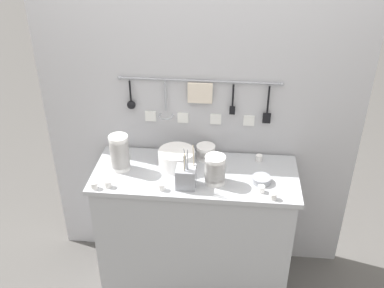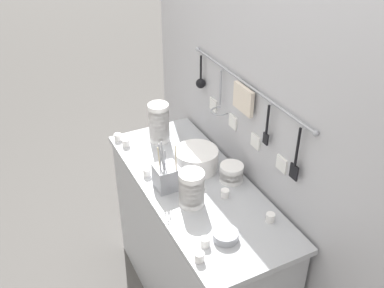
# 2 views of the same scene
# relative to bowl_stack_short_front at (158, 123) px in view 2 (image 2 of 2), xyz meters

# --- Properties ---
(counter) EXTENTS (1.28, 0.52, 0.91)m
(counter) POSITION_rel_bowl_stack_short_front_xyz_m (0.47, 0.00, -0.57)
(counter) COLOR #ADAFB5
(counter) RESTS_ON ground
(back_wall) EXTENTS (2.08, 0.11, 1.97)m
(back_wall) POSITION_rel_bowl_stack_short_front_xyz_m (0.47, 0.30, -0.04)
(back_wall) COLOR #B2B2B7
(back_wall) RESTS_ON ground
(bowl_stack_short_front) EXTENTS (0.12, 0.12, 0.24)m
(bowl_stack_short_front) POSITION_rel_bowl_stack_short_front_xyz_m (0.00, 0.00, 0.00)
(bowl_stack_short_front) COLOR white
(bowl_stack_short_front) RESTS_ON counter
(bowl_stack_back_corner) EXTENTS (0.12, 0.12, 0.09)m
(bowl_stack_back_corner) POSITION_rel_bowl_stack_short_front_xyz_m (0.52, 0.18, -0.07)
(bowl_stack_back_corner) COLOR white
(bowl_stack_back_corner) RESTS_ON counter
(bowl_stack_tall_left) EXTENTS (0.12, 0.12, 0.18)m
(bowl_stack_tall_left) POSITION_rel_bowl_stack_short_front_xyz_m (0.60, -0.08, -0.03)
(bowl_stack_tall_left) COLOR white
(bowl_stack_tall_left) RESTS_ON counter
(plate_stack) EXTENTS (0.23, 0.23, 0.11)m
(plate_stack) POSITION_rel_bowl_stack_short_front_xyz_m (0.35, 0.07, -0.06)
(plate_stack) COLOR white
(plate_stack) RESTS_ON counter
(steel_mixing_bowl) EXTENTS (0.11, 0.11, 0.04)m
(steel_mixing_bowl) POSITION_rel_bowl_stack_short_front_xyz_m (0.88, -0.06, -0.10)
(steel_mixing_bowl) COLOR #93969E
(steel_mixing_bowl) RESTS_ON counter
(cutlery_caddy) EXTENTS (0.12, 0.12, 0.28)m
(cutlery_caddy) POSITION_rel_bowl_stack_short_front_xyz_m (0.43, -0.14, -0.05)
(cutlery_caddy) COLOR #93969E
(cutlery_caddy) RESTS_ON counter
(cup_edge_near) EXTENTS (0.04, 0.04, 0.04)m
(cup_edge_near) POSITION_rel_bowl_stack_short_front_xyz_m (0.87, -0.16, -0.10)
(cup_edge_near) COLOR white
(cup_edge_near) RESTS_ON counter
(cup_edge_far) EXTENTS (0.04, 0.04, 0.04)m
(cup_edge_far) POSITION_rel_bowl_stack_short_front_xyz_m (0.87, 0.18, -0.10)
(cup_edge_far) COLOR white
(cup_edge_far) RESTS_ON counter
(cup_by_caddy) EXTENTS (0.04, 0.04, 0.04)m
(cup_by_caddy) POSITION_rel_bowl_stack_short_front_xyz_m (0.29, -0.19, -0.10)
(cup_by_caddy) COLOR white
(cup_by_caddy) RESTS_ON counter
(cup_front_right) EXTENTS (0.04, 0.04, 0.04)m
(cup_front_right) POSITION_rel_bowl_stack_short_front_xyz_m (-0.11, -0.22, -0.10)
(cup_front_right) COLOR white
(cup_front_right) RESTS_ON counter
(cup_front_left) EXTENTS (0.04, 0.04, 0.04)m
(cup_front_left) POSITION_rel_bowl_stack_short_front_xyz_m (0.94, -0.22, -0.10)
(cup_front_left) COLOR white
(cup_front_left) RESTS_ON counter
(cup_back_right) EXTENTS (0.04, 0.04, 0.04)m
(cup_back_right) POSITION_rel_bowl_stack_short_front_xyz_m (0.63, 0.08, -0.10)
(cup_back_right) COLOR white
(cup_back_right) RESTS_ON counter
(cup_beside_plates) EXTENTS (0.04, 0.04, 0.04)m
(cup_beside_plates) POSITION_rel_bowl_stack_short_front_xyz_m (-0.03, -0.19, -0.10)
(cup_beside_plates) COLOR white
(cup_beside_plates) RESTS_ON counter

